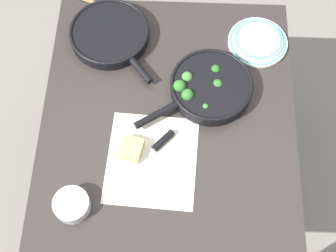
% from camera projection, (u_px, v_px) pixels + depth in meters
% --- Properties ---
extents(ground_plane, '(14.00, 14.00, 0.00)m').
position_uv_depth(ground_plane, '(168.00, 193.00, 2.20)').
color(ground_plane, slate).
extents(dining_table_red, '(1.06, 0.85, 0.72)m').
position_uv_depth(dining_table_red, '(168.00, 139.00, 1.63)').
color(dining_table_red, '#2D2826').
rests_on(dining_table_red, ground_plane).
extents(skillet_broccoli, '(0.31, 0.39, 0.07)m').
position_uv_depth(skillet_broccoli, '(209.00, 87.00, 1.58)').
color(skillet_broccoli, black).
rests_on(skillet_broccoli, dining_table_red).
extents(skillet_eggs, '(0.35, 0.31, 0.05)m').
position_uv_depth(skillet_eggs, '(110.00, 34.00, 1.68)').
color(skillet_eggs, black).
rests_on(skillet_eggs, dining_table_red).
extents(wooden_spoon, '(0.18, 0.39, 0.02)m').
position_uv_depth(wooden_spoon, '(94.00, 2.00, 1.76)').
color(wooden_spoon, '#996B42').
rests_on(wooden_spoon, dining_table_red).
extents(parchment_sheet, '(0.33, 0.30, 0.00)m').
position_uv_depth(parchment_sheet, '(152.00, 160.00, 1.50)').
color(parchment_sheet, silver).
rests_on(parchment_sheet, dining_table_red).
extents(grater_knife, '(0.22, 0.21, 0.02)m').
position_uv_depth(grater_knife, '(151.00, 152.00, 1.50)').
color(grater_knife, silver).
rests_on(grater_knife, dining_table_red).
extents(cheese_block, '(0.09, 0.09, 0.04)m').
position_uv_depth(cheese_block, '(131.00, 149.00, 1.49)').
color(cheese_block, '#EACC66').
rests_on(cheese_block, dining_table_red).
extents(dinner_plate_stack, '(0.21, 0.21, 0.03)m').
position_uv_depth(dinner_plate_stack, '(258.00, 41.00, 1.68)').
color(dinner_plate_stack, white).
rests_on(dinner_plate_stack, dining_table_red).
extents(prep_bowl_steel, '(0.11, 0.11, 0.04)m').
position_uv_depth(prep_bowl_steel, '(72.00, 205.00, 1.41)').
color(prep_bowl_steel, '#B7B7BC').
rests_on(prep_bowl_steel, dining_table_red).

